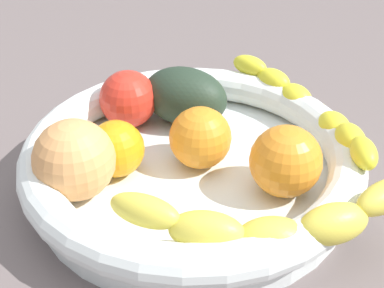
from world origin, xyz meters
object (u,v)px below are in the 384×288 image
orange_front (286,161)px  orange_mid_right (116,149)px  avocado_dark (185,96)px  banana_draped_left (270,225)px  tomato_red (128,99)px  fruit_bowl (192,162)px  banana_draped_right (310,111)px  peach_blush (74,160)px  orange_mid_left (200,138)px

orange_front → orange_mid_right: bearing=82.3°
avocado_dark → orange_front: bearing=-140.6°
banana_draped_left → tomato_red: tomato_red is taller
orange_mid_right → fruit_bowl: bearing=-83.3°
banana_draped_left → orange_mid_right: size_ratio=4.68×
orange_front → tomato_red: size_ratio=1.06×
banana_draped_right → avocado_dark: bearing=81.4°
banana_draped_right → peach_blush: bearing=116.1°
avocado_dark → peach_blush: size_ratio=1.27×
orange_mid_left → banana_draped_right: bearing=-62.5°
avocado_dark → tomato_red: (-0.75, 6.25, -0.06)cm
banana_draped_right → orange_mid_left: (-6.05, 11.63, 0.18)cm
banana_draped_left → peach_blush: 18.69cm
orange_mid_right → avocado_dark: 11.72cm
banana_draped_right → orange_mid_left: 13.11cm
orange_mid_right → tomato_red: tomato_red is taller
fruit_bowl → orange_front: (-3.05, -8.77, 2.51)cm
orange_front → orange_mid_right: orange_front is taller
fruit_bowl → avocado_dark: (9.07, 1.17, 2.38)cm
fruit_bowl → orange_mid_left: bearing=-38.7°
banana_draped_left → avocado_dark: bearing=21.2°
orange_front → orange_mid_left: 8.95cm
banana_draped_left → orange_mid_right: (10.44, 14.08, -0.10)cm
fruit_bowl → peach_blush: peach_blush is taller
banana_draped_left → orange_mid_left: size_ratio=4.22×
orange_mid_right → tomato_red: size_ratio=0.88×
avocado_dark → peach_blush: (-13.33, 9.41, 0.56)cm
banana_draped_right → peach_blush: 25.62cm
orange_mid_left → avocado_dark: avocado_dark is taller
orange_mid_right → banana_draped_right: bearing=-68.3°
peach_blush → avocado_dark: bearing=-35.2°
fruit_bowl → orange_mid_left: 2.56cm
orange_mid_right → peach_blush: (-3.39, 3.21, 1.00)cm
fruit_bowl → peach_blush: bearing=111.9°
peach_blush → orange_front: bearing=-86.4°
banana_draped_left → avocado_dark: (20.38, 7.88, 0.35)cm
banana_draped_right → peach_blush: peach_blush is taller
avocado_dark → tomato_red: 6.30cm
orange_mid_left → orange_mid_right: bearing=102.7°
fruit_bowl → avocado_dark: avocado_dark is taller
banana_draped_left → orange_mid_right: orange_mid_right is taller
fruit_bowl → orange_front: bearing=-109.1°
fruit_bowl → orange_mid_right: 7.66cm
banana_draped_left → tomato_red: size_ratio=4.12×
fruit_bowl → banana_draped_left: size_ratio=1.28×
orange_mid_left → peach_blush: bearing=114.7°
fruit_bowl → orange_mid_left: orange_mid_left is taller
orange_mid_right → avocado_dark: size_ratio=0.58×
banana_draped_left → orange_mid_left: orange_mid_left is taller
peach_blush → orange_mid_left: bearing=-65.3°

